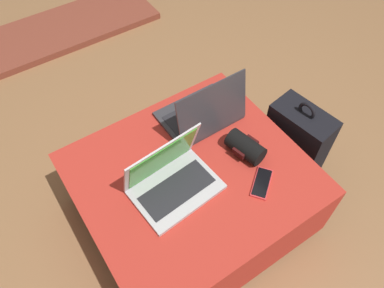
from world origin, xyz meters
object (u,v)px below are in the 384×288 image
(cell_phone, at_px, (262,183))
(wrist_brace, at_px, (245,147))
(laptop_near, at_px, (171,179))
(laptop_far, at_px, (203,113))
(backpack, at_px, (296,142))

(cell_phone, xyz_separation_m, wrist_brace, (0.04, 0.16, 0.04))
(laptop_near, relative_size, laptop_far, 1.03)
(laptop_far, xyz_separation_m, wrist_brace, (0.05, -0.24, -0.01))
(laptop_near, relative_size, cell_phone, 2.29)
(laptop_near, xyz_separation_m, backpack, (0.69, -0.03, -0.23))
(laptop_far, height_order, wrist_brace, laptop_far)
(laptop_near, height_order, wrist_brace, laptop_near)
(laptop_near, distance_m, wrist_brace, 0.34)
(wrist_brace, bearing_deg, backpack, 0.01)
(laptop_far, distance_m, backpack, 0.52)
(backpack, distance_m, wrist_brace, 0.42)
(laptop_near, bearing_deg, backpack, -7.90)
(laptop_far, height_order, cell_phone, laptop_far)
(laptop_near, height_order, laptop_far, laptop_far)
(cell_phone, height_order, wrist_brace, wrist_brace)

